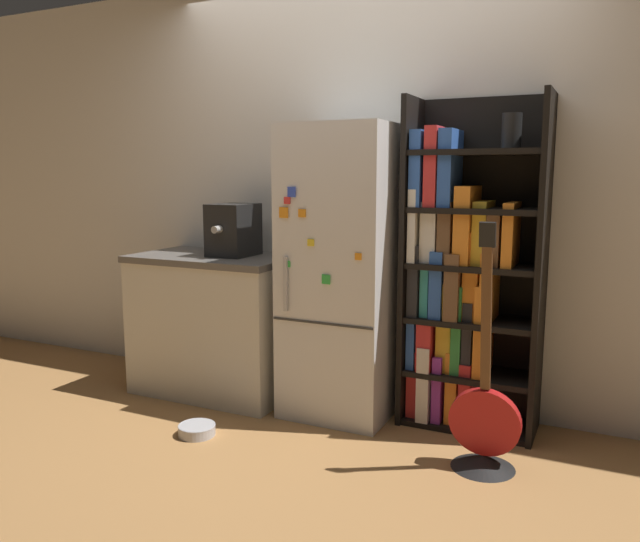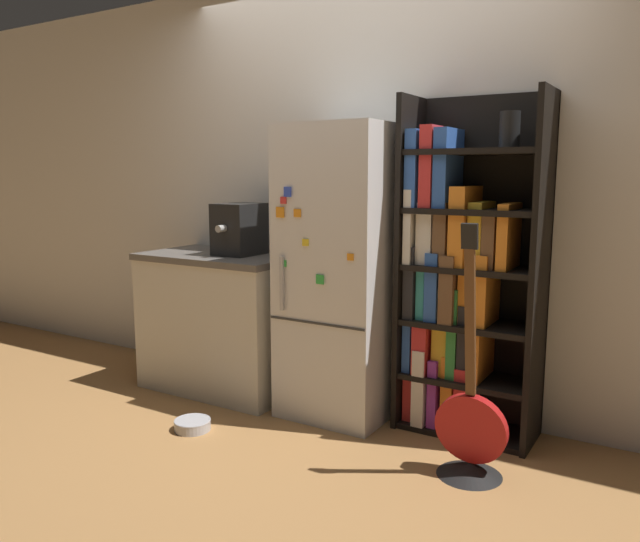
# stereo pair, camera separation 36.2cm
# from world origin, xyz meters

# --- Properties ---
(ground_plane) EXTENTS (16.00, 16.00, 0.00)m
(ground_plane) POSITION_xyz_m (0.00, 0.00, 0.00)
(ground_plane) COLOR #A87542
(wall_back) EXTENTS (8.00, 0.05, 2.60)m
(wall_back) POSITION_xyz_m (0.00, 0.47, 1.30)
(wall_back) COLOR silver
(wall_back) RESTS_ON ground_plane
(refrigerator) EXTENTS (0.61, 0.59, 1.66)m
(refrigerator) POSITION_xyz_m (-0.00, 0.17, 0.83)
(refrigerator) COLOR silver
(refrigerator) RESTS_ON ground_plane
(bookshelf) EXTENTS (0.73, 0.37, 1.80)m
(bookshelf) POSITION_xyz_m (0.65, 0.29, 0.82)
(bookshelf) COLOR black
(bookshelf) RESTS_ON ground_plane
(kitchen_counter) EXTENTS (1.02, 0.63, 0.89)m
(kitchen_counter) POSITION_xyz_m (-0.87, 0.14, 0.44)
(kitchen_counter) COLOR beige
(kitchen_counter) RESTS_ON ground_plane
(espresso_machine) EXTENTS (0.24, 0.35, 0.32)m
(espresso_machine) POSITION_xyz_m (-0.74, 0.17, 1.05)
(espresso_machine) COLOR black
(espresso_machine) RESTS_ON kitchen_counter
(guitar) EXTENTS (0.34, 0.30, 1.19)m
(guitar) POSITION_xyz_m (0.90, -0.22, 0.17)
(guitar) COLOR black
(guitar) RESTS_ON ground_plane
(pet_bowl) EXTENTS (0.20, 0.20, 0.06)m
(pet_bowl) POSITION_xyz_m (-0.56, -0.50, 0.03)
(pet_bowl) COLOR #B7B7BC
(pet_bowl) RESTS_ON ground_plane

